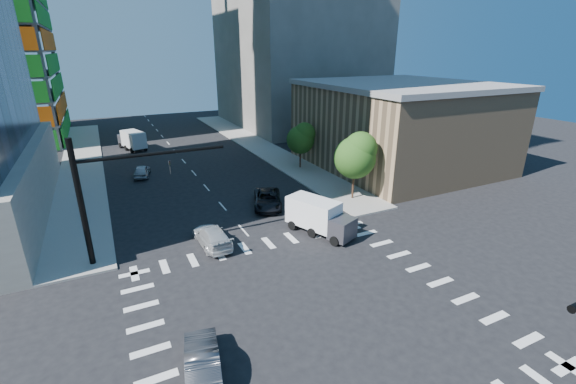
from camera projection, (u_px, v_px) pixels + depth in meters
ground at (314, 312)px, 22.44m from camera, size 160.00×160.00×0.00m
road_markings at (314, 312)px, 22.44m from camera, size 20.00×20.00×0.01m
sidewalk_ne at (257, 145)px, 61.24m from camera, size 5.00×60.00×0.15m
sidewalk_nw at (82, 165)px, 50.92m from camera, size 5.00×60.00×0.15m
commercial_building at (399, 125)px, 49.43m from camera, size 20.50×22.50×10.60m
bg_building_ne at (296, 52)px, 75.01m from camera, size 24.00×30.00×28.00m
signal_mast_nw at (104, 189)px, 26.08m from camera, size 10.20×0.40×9.00m
tree_south at (357, 155)px, 37.73m from camera, size 4.16×4.16×6.82m
tree_north at (302, 138)px, 48.19m from camera, size 3.54×3.52×5.78m
car_nb_far at (268, 199)px, 37.24m from camera, size 4.37×6.07×1.54m
car_sb_near at (212, 236)px, 29.93m from camera, size 2.30×5.20×1.48m
car_sb_mid at (142, 171)px, 46.11m from camera, size 2.56×4.43×1.42m
car_sb_cross at (202, 361)px, 17.94m from camera, size 2.38×4.71×1.48m
box_truck_near at (322, 220)px, 31.57m from camera, size 4.19×5.85×2.82m
box_truck_far at (132, 141)px, 58.66m from camera, size 3.83×5.92×2.87m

